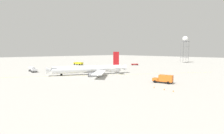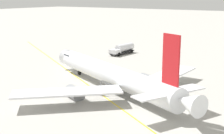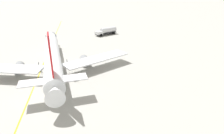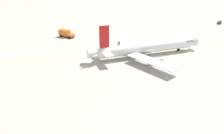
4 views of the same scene
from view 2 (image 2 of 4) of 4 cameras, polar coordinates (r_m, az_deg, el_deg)
The scene contains 4 objects.
ground_plane at distance 59.59m, azimuth 1.75°, elevation -3.50°, with size 600.00×600.00×0.00m, color #ADAAA3.
airliner_main at distance 56.33m, azimuth 0.29°, elevation -1.68°, with size 34.33×38.45×11.81m.
fuel_tanker_truck at distance 91.93m, azimuth 1.94°, elevation 3.29°, with size 9.44×3.34×2.87m.
taxiway_centreline at distance 55.24m, azimuth -2.07°, elevation -4.82°, with size 71.41×118.12×0.01m.
Camera 2 is at (-48.25, -30.73, 16.68)m, focal length 51.27 mm.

